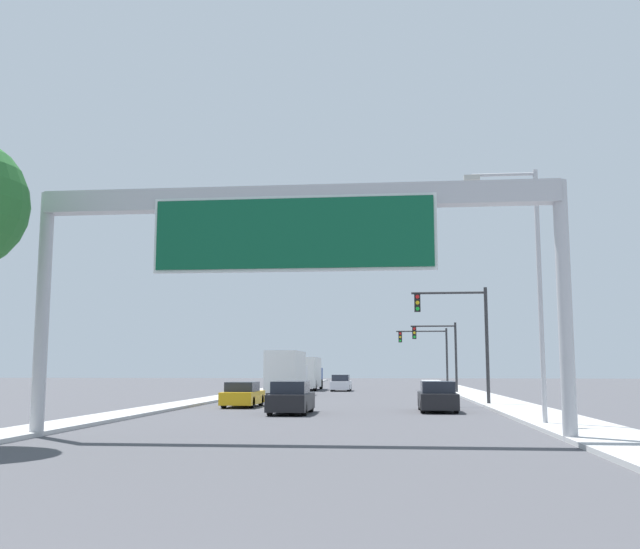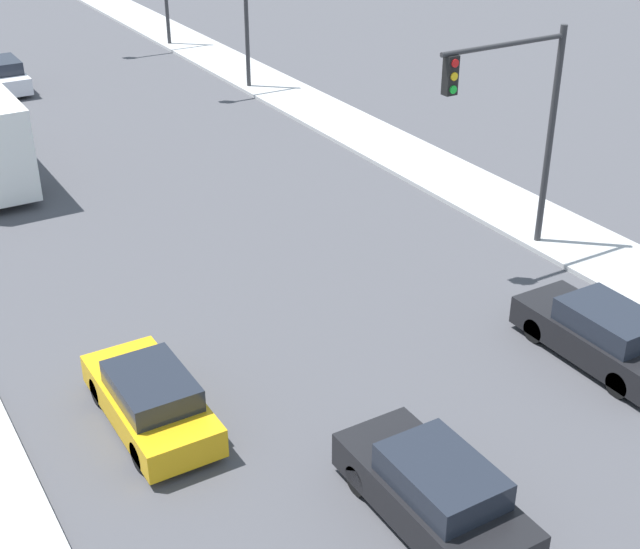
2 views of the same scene
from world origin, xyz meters
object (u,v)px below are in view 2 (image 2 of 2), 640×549
(car_near_right, at_px, (434,492))
(car_far_center, at_px, (602,335))
(traffic_light_near_intersection, at_px, (520,110))
(traffic_light_mid_block, at_px, (222,6))
(car_mid_left, at_px, (2,75))
(car_near_left, at_px, (151,399))

(car_near_right, relative_size, car_far_center, 0.98)
(traffic_light_near_intersection, height_order, traffic_light_mid_block, traffic_light_near_intersection)
(car_near_right, distance_m, car_mid_left, 33.95)
(car_mid_left, distance_m, traffic_light_mid_block, 11.26)
(car_mid_left, height_order, car_far_center, car_mid_left)
(car_near_right, relative_size, traffic_light_near_intersection, 0.65)
(car_far_center, bearing_deg, car_near_right, -160.95)
(car_near_left, xyz_separation_m, car_far_center, (10.50, -3.23, 0.05))
(traffic_light_mid_block, bearing_deg, car_mid_left, 147.01)
(car_near_left, xyz_separation_m, car_near_right, (3.50, -5.65, 0.06))
(car_near_left, relative_size, car_far_center, 0.95)
(traffic_light_mid_block, bearing_deg, traffic_light_near_intersection, -90.23)
(car_near_right, height_order, car_far_center, car_near_right)
(car_near_left, xyz_separation_m, traffic_light_mid_block, (12.52, 22.44, 3.38))
(car_near_left, bearing_deg, car_near_right, -58.23)
(car_near_left, distance_m, traffic_light_near_intersection, 13.27)
(car_near_left, height_order, traffic_light_near_intersection, traffic_light_near_intersection)
(traffic_light_near_intersection, bearing_deg, car_near_left, -168.88)
(car_far_center, distance_m, traffic_light_mid_block, 25.97)
(car_far_center, xyz_separation_m, traffic_light_near_intersection, (1.94, 5.68, 3.85))
(car_near_left, relative_size, car_mid_left, 0.97)
(car_far_center, distance_m, traffic_light_near_intersection, 7.13)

